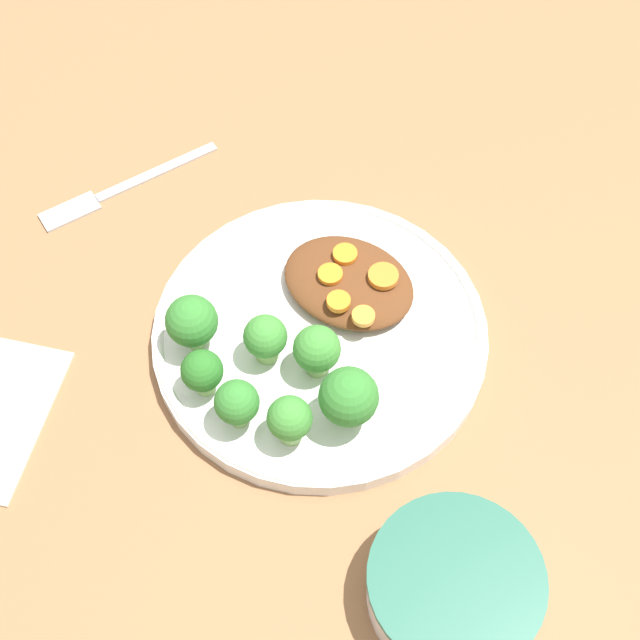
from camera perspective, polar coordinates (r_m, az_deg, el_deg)
The scene contains 17 objects.
ground_plane at distance 0.77m, azimuth -0.00°, elevation -1.27°, with size 4.00×4.00×0.00m, color #8C603D.
plate at distance 0.76m, azimuth -0.00°, elevation -0.83°, with size 0.29×0.29×0.02m.
dip_bowl at distance 0.67m, azimuth 8.56°, elevation -16.47°, with size 0.13×0.13×0.05m.
stew_mound at distance 0.77m, azimuth 1.53°, elevation 2.59°, with size 0.09×0.12×0.02m, color #5B3319.
broccoli_floret_0 at distance 0.71m, azimuth -7.55°, elevation -3.32°, with size 0.03×0.03×0.05m.
broccoli_floret_1 at distance 0.68m, azimuth 1.85°, elevation -4.97°, with size 0.05×0.05×0.06m.
broccoli_floret_2 at distance 0.69m, azimuth -1.96°, elevation -6.41°, with size 0.04×0.04×0.05m.
broccoli_floret_3 at distance 0.73m, azimuth -8.20°, elevation -0.12°, with size 0.04×0.04×0.06m.
broccoli_floret_4 at distance 0.71m, azimuth -0.20°, elevation -1.96°, with size 0.04×0.04×0.05m.
broccoli_floret_5 at distance 0.72m, azimuth -3.51°, elevation -1.17°, with size 0.04×0.04×0.05m.
broccoli_floret_6 at distance 0.69m, azimuth -5.34°, elevation -5.33°, with size 0.04×0.04×0.05m.
carrot_slice_0 at distance 0.76m, azimuth 4.07°, elevation 2.82°, with size 0.03×0.03×0.01m, color orange.
carrot_slice_1 at distance 0.76m, azimuth 0.66°, elevation 2.95°, with size 0.02×0.02×0.00m, color orange.
carrot_slice_2 at distance 0.77m, azimuth 1.61°, elevation 4.24°, with size 0.02×0.02×0.00m, color orange.
carrot_slice_3 at distance 0.75m, azimuth 1.20°, elevation 1.19°, with size 0.02×0.02×0.01m, color orange.
carrot_slice_4 at distance 0.74m, azimuth 2.79°, elevation 0.25°, with size 0.02×0.02×0.01m, color orange.
fork at distance 0.89m, azimuth -13.07°, elevation 8.08°, with size 0.17×0.10×0.01m.
Camera 1 is at (-0.34, -0.20, 0.66)m, focal length 50.00 mm.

